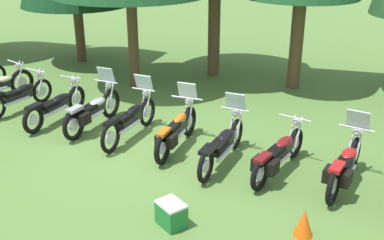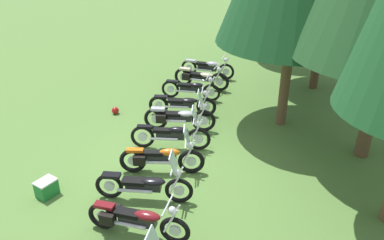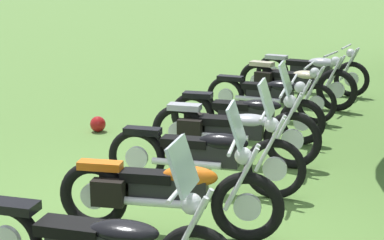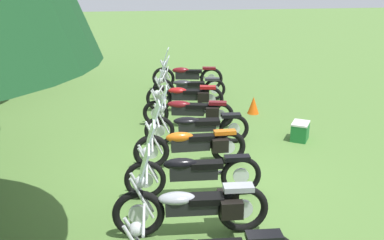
% 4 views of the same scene
% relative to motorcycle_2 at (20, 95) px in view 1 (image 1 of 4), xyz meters
% --- Properties ---
extents(ground_plane, '(80.00, 80.00, 0.00)m').
position_rel_motorcycle_2_xyz_m(ground_plane, '(4.23, -0.63, -0.44)').
color(ground_plane, '#547A38').
extents(motorcycle_2, '(0.79, 2.23, 0.99)m').
position_rel_motorcycle_2_xyz_m(motorcycle_2, '(0.00, 0.00, 0.00)').
color(motorcycle_2, black).
rests_on(motorcycle_2, ground_plane).
extents(motorcycle_3, '(0.68, 2.35, 1.00)m').
position_rel_motorcycle_2_xyz_m(motorcycle_3, '(1.34, -0.28, -0.01)').
color(motorcycle_3, black).
rests_on(motorcycle_3, ground_plane).
extents(motorcycle_4, '(0.69, 2.30, 1.39)m').
position_rel_motorcycle_2_xyz_m(motorcycle_4, '(2.46, -0.38, 0.04)').
color(motorcycle_4, black).
rests_on(motorcycle_4, ground_plane).
extents(motorcycle_5, '(0.62, 2.37, 1.37)m').
position_rel_motorcycle_2_xyz_m(motorcycle_5, '(3.58, -0.54, 0.04)').
color(motorcycle_5, black).
rests_on(motorcycle_5, ground_plane).
extents(motorcycle_6, '(0.76, 2.27, 1.37)m').
position_rel_motorcycle_2_xyz_m(motorcycle_6, '(4.82, -0.76, 0.02)').
color(motorcycle_6, black).
rests_on(motorcycle_6, ground_plane).
extents(motorcycle_7, '(0.63, 2.38, 1.35)m').
position_rel_motorcycle_2_xyz_m(motorcycle_7, '(5.98, -1.05, 0.01)').
color(motorcycle_7, black).
rests_on(motorcycle_7, ground_plane).
extents(motorcycle_8, '(0.95, 2.26, 0.99)m').
position_rel_motorcycle_2_xyz_m(motorcycle_8, '(7.15, -1.12, -0.01)').
color(motorcycle_8, black).
rests_on(motorcycle_8, ground_plane).
extents(motorcycle_9, '(0.84, 2.15, 1.37)m').
position_rel_motorcycle_2_xyz_m(motorcycle_9, '(8.43, -1.22, 0.03)').
color(motorcycle_9, black).
rests_on(motorcycle_9, ground_plane).
extents(picnic_cooler, '(0.61, 0.57, 0.43)m').
position_rel_motorcycle_2_xyz_m(picnic_cooler, '(5.80, -3.50, -0.23)').
color(picnic_cooler, '#1E7233').
rests_on(picnic_cooler, ground_plane).
extents(traffic_cone, '(0.32, 0.32, 0.48)m').
position_rel_motorcycle_2_xyz_m(traffic_cone, '(7.92, -3.04, -0.20)').
color(traffic_cone, '#EA590F').
rests_on(traffic_cone, ground_plane).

